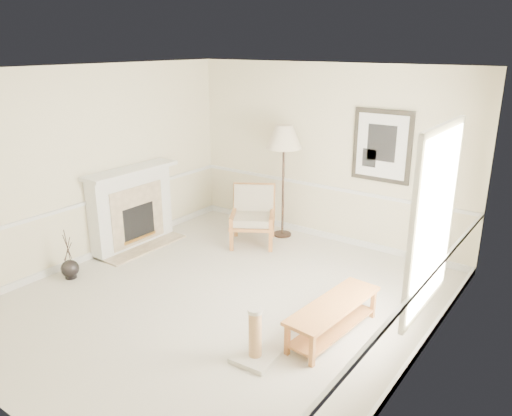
% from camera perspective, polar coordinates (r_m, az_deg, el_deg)
% --- Properties ---
extents(ground, '(5.50, 5.50, 0.00)m').
position_cam_1_polar(ground, '(6.62, -3.98, -10.42)').
color(ground, silver).
rests_on(ground, ground).
extents(room, '(5.04, 5.54, 2.92)m').
position_cam_1_polar(room, '(5.93, -2.87, 5.49)').
color(room, beige).
rests_on(room, ground).
extents(fireplace, '(0.64, 1.64, 1.31)m').
position_cam_1_polar(fireplace, '(8.30, -13.98, -0.03)').
color(fireplace, white).
rests_on(fireplace, ground).
extents(floor_vase, '(0.25, 0.25, 0.74)m').
position_cam_1_polar(floor_vase, '(7.59, -20.48, -6.56)').
color(floor_vase, black).
rests_on(floor_vase, ground).
extents(armchair, '(1.00, 1.02, 0.95)m').
position_cam_1_polar(armchair, '(8.26, -0.33, -0.50)').
color(armchair, '#975D30').
rests_on(armchair, ground).
extents(floor_lamp, '(0.60, 0.60, 1.91)m').
position_cam_1_polar(floor_lamp, '(8.24, 3.21, 7.76)').
color(floor_lamp, black).
rests_on(floor_lamp, ground).
extents(bench, '(0.55, 1.44, 0.40)m').
position_cam_1_polar(bench, '(5.83, 8.82, -11.87)').
color(bench, '#975D30').
rests_on(bench, ground).
extents(scratching_post, '(0.45, 0.45, 0.60)m').
position_cam_1_polar(scratching_post, '(5.41, -0.10, -15.25)').
color(scratching_post, silver).
rests_on(scratching_post, ground).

